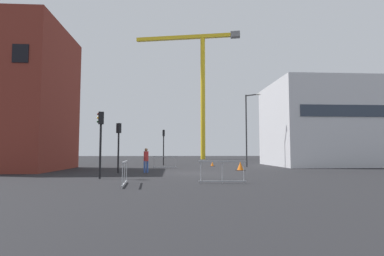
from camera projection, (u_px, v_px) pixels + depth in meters
The scene contains 14 objects.
ground at pixel (195, 173), 21.68m from camera, with size 160.00×160.00×0.00m, color black.
brick_building at pixel (19, 98), 25.40m from camera, with size 7.19×9.02×11.78m.
office_block at pixel (329, 125), 33.41m from camera, with size 12.65×10.01×8.80m.
construction_crane at pixel (200, 74), 60.47m from camera, with size 20.50×5.10×24.70m.
streetlamp_tall at pixel (248, 124), 30.21m from camera, with size 1.31×1.08×7.11m.
traffic_light_verge at pixel (101, 133), 17.40m from camera, with size 0.39×0.32×3.76m.
traffic_light_median at pixel (119, 139), 21.92m from camera, with size 0.37×0.36×3.52m.
traffic_light_near at pixel (164, 141), 34.03m from camera, with size 0.26×0.38×3.89m.
pedestrian_walking at pixel (146, 158), 22.17m from camera, with size 0.34×0.34×1.75m.
safety_barrier_rear at pixel (125, 173), 13.85m from camera, with size 0.25×2.54×1.08m.
safety_barrier_front at pixel (165, 162), 27.68m from camera, with size 2.16×0.37×1.08m.
safety_barrier_left_run at pixel (222, 171), 14.79m from camera, with size 2.28×0.22×1.08m.
traffic_cone_orange at pixel (240, 166), 24.76m from camera, with size 0.68×0.68×0.69m.
traffic_cone_by_barrier at pixel (212, 164), 31.76m from camera, with size 0.45×0.45×0.45m.
Camera 1 is at (-1.56, -21.80, 1.53)m, focal length 28.93 mm.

